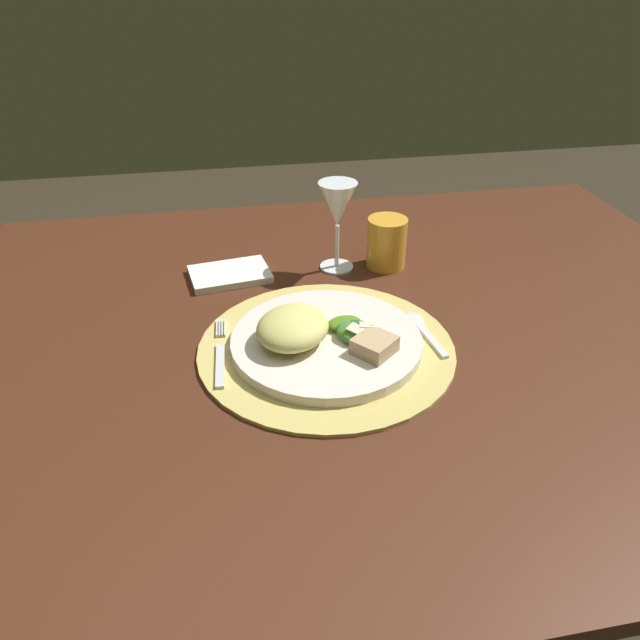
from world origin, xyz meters
The scene contains 12 objects.
ground_plane centered at (0.00, 0.00, 0.00)m, with size 6.00×6.00×0.00m, color #31291B.
dining_table centered at (0.00, 0.00, 0.59)m, with size 1.32×1.04×0.71m.
placemat centered at (-0.08, -0.06, 0.72)m, with size 0.37×0.37×0.01m, color tan.
dinner_plate centered at (-0.08, -0.06, 0.73)m, with size 0.28×0.28×0.02m, color silver.
pasta_serving centered at (-0.13, -0.06, 0.76)m, with size 0.12×0.10×0.04m, color #D4CC6D.
salad_greens centered at (-0.04, -0.07, 0.74)m, with size 0.08×0.08×0.02m.
bread_piece centered at (-0.02, -0.11, 0.75)m, with size 0.05×0.05×0.02m, color tan.
fork centered at (-0.23, -0.06, 0.72)m, with size 0.02×0.17×0.00m.
spoon centered at (0.07, -0.04, 0.72)m, with size 0.03×0.13×0.01m.
napkin centered at (-0.20, 0.19, 0.72)m, with size 0.14×0.09×0.01m, color white.
wine_glass centered at (-0.01, 0.19, 0.83)m, with size 0.07×0.07×0.16m.
amber_tumbler centered at (0.08, 0.18, 0.76)m, with size 0.07×0.07×0.09m, color gold.
Camera 1 is at (-0.22, -0.77, 1.22)m, focal length 33.98 mm.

